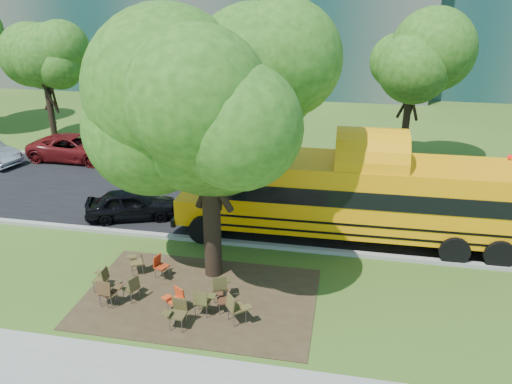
% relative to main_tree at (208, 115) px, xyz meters
% --- Properties ---
extents(ground, '(160.00, 160.00, 0.00)m').
position_rel_main_tree_xyz_m(ground, '(-1.06, -0.91, -5.33)').
color(ground, '#355119').
rests_on(ground, ground).
extents(dirt_patch, '(7.00, 4.50, 0.03)m').
position_rel_main_tree_xyz_m(dirt_patch, '(-0.06, -1.41, -5.31)').
color(dirt_patch, '#382819').
rests_on(dirt_patch, ground).
extents(asphalt_road, '(80.00, 8.00, 0.04)m').
position_rel_main_tree_xyz_m(asphalt_road, '(-1.06, 6.09, -5.31)').
color(asphalt_road, black).
rests_on(asphalt_road, ground).
extents(kerb_near, '(80.00, 0.25, 0.14)m').
position_rel_main_tree_xyz_m(kerb_near, '(-1.06, 2.09, -5.26)').
color(kerb_near, gray).
rests_on(kerb_near, ground).
extents(kerb_far, '(80.00, 0.25, 0.14)m').
position_rel_main_tree_xyz_m(kerb_far, '(-1.06, 10.19, -5.26)').
color(kerb_far, gray).
rests_on(kerb_far, ground).
extents(bg_tree_0, '(5.20, 5.20, 7.18)m').
position_rel_main_tree_xyz_m(bg_tree_0, '(-13.06, 12.09, -0.76)').
color(bg_tree_0, black).
rests_on(bg_tree_0, ground).
extents(bg_tree_2, '(4.80, 4.80, 6.62)m').
position_rel_main_tree_xyz_m(bg_tree_2, '(-6.06, 15.09, -1.11)').
color(bg_tree_2, black).
rests_on(bg_tree_2, ground).
extents(bg_tree_3, '(5.60, 5.60, 7.84)m').
position_rel_main_tree_xyz_m(bg_tree_3, '(6.94, 13.09, -0.30)').
color(bg_tree_3, black).
rests_on(bg_tree_3, ground).
extents(main_tree, '(7.20, 7.20, 8.94)m').
position_rel_main_tree_xyz_m(main_tree, '(0.00, 0.00, 0.00)').
color(main_tree, black).
rests_on(main_tree, ground).
extents(school_bus, '(12.60, 3.05, 3.07)m').
position_rel_main_tree_xyz_m(school_bus, '(4.71, 3.39, -3.55)').
color(school_bus, '#FA9C07').
rests_on(school_bus, ground).
extents(chair_0, '(0.62, 0.53, 0.91)m').
position_rel_main_tree_xyz_m(chair_0, '(-2.54, -2.34, -4.76)').
color(chair_0, '#4B321A').
rests_on(chair_0, ground).
extents(chair_1, '(0.67, 0.53, 0.83)m').
position_rel_main_tree_xyz_m(chair_1, '(-2.62, -2.31, -4.81)').
color(chair_1, '#472A19').
rests_on(chair_1, ground).
extents(chair_2, '(0.54, 0.68, 0.83)m').
position_rel_main_tree_xyz_m(chair_2, '(-1.97, -1.91, -4.81)').
color(chair_2, '#413A1C').
rests_on(chair_2, ground).
extents(chair_3, '(0.68, 0.53, 0.81)m').
position_rel_main_tree_xyz_m(chair_3, '(-0.49, -2.23, -4.82)').
color(chair_3, red).
rests_on(chair_3, ground).
extents(chair_4, '(0.56, 0.51, 0.87)m').
position_rel_main_tree_xyz_m(chair_4, '(0.31, -2.25, -4.79)').
color(chair_4, '#48451F').
rests_on(chair_4, ground).
extents(chair_5, '(0.60, 0.52, 0.89)m').
position_rel_main_tree_xyz_m(chair_5, '(-0.22, -2.88, -4.77)').
color(chair_5, '#473E1E').
rests_on(chair_5, ground).
extents(chair_6, '(0.60, 0.53, 0.77)m').
position_rel_main_tree_xyz_m(chair_6, '(0.89, -1.92, -4.85)').
color(chair_6, '#482919').
rests_on(chair_6, ground).
extents(chair_7, '(0.80, 0.64, 0.94)m').
position_rel_main_tree_xyz_m(chair_7, '(1.31, -2.41, -4.75)').
color(chair_7, brown).
rests_on(chair_7, ground).
extents(chair_8, '(0.48, 0.54, 0.83)m').
position_rel_main_tree_xyz_m(chair_8, '(-3.09, -1.62, -4.81)').
color(chair_8, '#4F4622').
rests_on(chair_8, ground).
extents(chair_9, '(0.69, 0.57, 0.85)m').
position_rel_main_tree_xyz_m(chair_9, '(-2.43, -0.45, -4.80)').
color(chair_9, brown).
rests_on(chair_9, ground).
extents(chair_10, '(0.48, 0.61, 0.80)m').
position_rel_main_tree_xyz_m(chair_10, '(-1.62, -0.57, -4.83)').
color(chair_10, '#A93012').
rests_on(chair_10, ground).
extents(chair_11, '(0.61, 0.70, 0.90)m').
position_rel_main_tree_xyz_m(chair_11, '(0.62, -1.43, -4.77)').
color(chair_11, '#413C1C').
rests_on(chair_11, ground).
extents(black_car, '(3.87, 2.54, 1.23)m').
position_rel_main_tree_xyz_m(black_car, '(-4.37, 3.48, -4.71)').
color(black_car, black).
rests_on(black_car, ground).
extents(bg_car_red, '(5.04, 2.41, 1.39)m').
position_rel_main_tree_xyz_m(bg_car_red, '(-10.36, 9.75, -4.63)').
color(bg_car_red, '#5A0F11').
rests_on(bg_car_red, ground).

